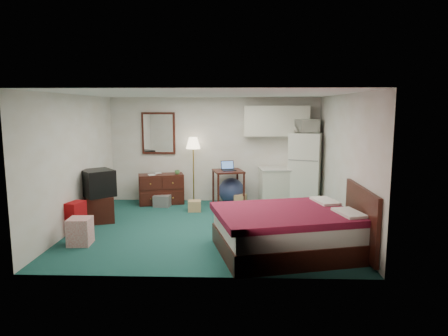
{
  "coord_description": "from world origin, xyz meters",
  "views": [
    {
      "loc": [
        0.54,
        -7.31,
        2.25
      ],
      "look_at": [
        0.29,
        0.32,
        1.1
      ],
      "focal_mm": 32.0,
      "sensor_mm": 36.0,
      "label": 1
    }
  ],
  "objects_px": {
    "kitchen_counter": "(277,187)",
    "tv_stand": "(100,208)",
    "bed": "(287,232)",
    "suitcase": "(76,218)",
    "desk": "(228,188)",
    "floor_lamp": "(193,170)",
    "fridge": "(306,169)",
    "dresser": "(161,189)"
  },
  "relations": [
    {
      "from": "desk",
      "to": "suitcase",
      "type": "relative_size",
      "value": 1.41
    },
    {
      "from": "kitchen_counter",
      "to": "tv_stand",
      "type": "distance_m",
      "value": 3.98
    },
    {
      "from": "bed",
      "to": "tv_stand",
      "type": "distance_m",
      "value": 3.88
    },
    {
      "from": "dresser",
      "to": "bed",
      "type": "xyz_separation_m",
      "value": [
        2.58,
        -3.17,
        -0.02
      ]
    },
    {
      "from": "suitcase",
      "to": "dresser",
      "type": "bearing_deg",
      "value": 79.7
    },
    {
      "from": "floor_lamp",
      "to": "kitchen_counter",
      "type": "relative_size",
      "value": 1.89
    },
    {
      "from": "kitchen_counter",
      "to": "fridge",
      "type": "relative_size",
      "value": 0.49
    },
    {
      "from": "tv_stand",
      "to": "suitcase",
      "type": "bearing_deg",
      "value": -120.33
    },
    {
      "from": "tv_stand",
      "to": "suitcase",
      "type": "distance_m",
      "value": 0.84
    },
    {
      "from": "dresser",
      "to": "kitchen_counter",
      "type": "xyz_separation_m",
      "value": [
        2.73,
        0.01,
        0.06
      ]
    },
    {
      "from": "kitchen_counter",
      "to": "fridge",
      "type": "xyz_separation_m",
      "value": [
        0.66,
        -0.03,
        0.43
      ]
    },
    {
      "from": "kitchen_counter",
      "to": "bed",
      "type": "bearing_deg",
      "value": -98.86
    },
    {
      "from": "kitchen_counter",
      "to": "fridge",
      "type": "height_order",
      "value": "fridge"
    },
    {
      "from": "dresser",
      "to": "tv_stand",
      "type": "relative_size",
      "value": 1.82
    },
    {
      "from": "bed",
      "to": "tv_stand",
      "type": "relative_size",
      "value": 3.65
    },
    {
      "from": "floor_lamp",
      "to": "bed",
      "type": "xyz_separation_m",
      "value": [
        1.82,
        -3.26,
        -0.45
      ]
    },
    {
      "from": "dresser",
      "to": "floor_lamp",
      "type": "bearing_deg",
      "value": -7.93
    },
    {
      "from": "suitcase",
      "to": "fridge",
      "type": "bearing_deg",
      "value": 42.24
    },
    {
      "from": "dresser",
      "to": "bed",
      "type": "height_order",
      "value": "dresser"
    },
    {
      "from": "tv_stand",
      "to": "desk",
      "type": "bearing_deg",
      "value": 9.7
    },
    {
      "from": "fridge",
      "to": "dresser",
      "type": "bearing_deg",
      "value": -160.62
    },
    {
      "from": "desk",
      "to": "fridge",
      "type": "bearing_deg",
      "value": -11.1
    },
    {
      "from": "fridge",
      "to": "tv_stand",
      "type": "xyz_separation_m",
      "value": [
        -4.32,
        -1.51,
        -0.58
      ]
    },
    {
      "from": "desk",
      "to": "bed",
      "type": "height_order",
      "value": "desk"
    },
    {
      "from": "tv_stand",
      "to": "suitcase",
      "type": "xyz_separation_m",
      "value": [
        -0.16,
        -0.82,
        0.03
      ]
    },
    {
      "from": "fridge",
      "to": "floor_lamp",
      "type": "bearing_deg",
      "value": -162.72
    },
    {
      "from": "floor_lamp",
      "to": "fridge",
      "type": "distance_m",
      "value": 2.63
    },
    {
      "from": "desk",
      "to": "kitchen_counter",
      "type": "xyz_separation_m",
      "value": [
        1.13,
        0.14,
        0.0
      ]
    },
    {
      "from": "desk",
      "to": "suitcase",
      "type": "xyz_separation_m",
      "value": [
        -2.69,
        -2.22,
        -0.12
      ]
    },
    {
      "from": "desk",
      "to": "tv_stand",
      "type": "bearing_deg",
      "value": -165.66
    },
    {
      "from": "kitchen_counter",
      "to": "bed",
      "type": "height_order",
      "value": "kitchen_counter"
    },
    {
      "from": "floor_lamp",
      "to": "kitchen_counter",
      "type": "xyz_separation_m",
      "value": [
        1.96,
        -0.08,
        -0.37
      ]
    },
    {
      "from": "floor_lamp",
      "to": "fridge",
      "type": "relative_size",
      "value": 0.93
    },
    {
      "from": "bed",
      "to": "floor_lamp",
      "type": "bearing_deg",
      "value": 105.03
    },
    {
      "from": "desk",
      "to": "suitcase",
      "type": "bearing_deg",
      "value": -155.07
    },
    {
      "from": "dresser",
      "to": "tv_stand",
      "type": "height_order",
      "value": "dresser"
    },
    {
      "from": "bed",
      "to": "suitcase",
      "type": "height_order",
      "value": "bed"
    },
    {
      "from": "fridge",
      "to": "kitchen_counter",
      "type": "bearing_deg",
      "value": -162.93
    },
    {
      "from": "dresser",
      "to": "kitchen_counter",
      "type": "distance_m",
      "value": 2.73
    },
    {
      "from": "kitchen_counter",
      "to": "suitcase",
      "type": "distance_m",
      "value": 4.5
    },
    {
      "from": "floor_lamp",
      "to": "tv_stand",
      "type": "distance_m",
      "value": 2.4
    },
    {
      "from": "desk",
      "to": "bed",
      "type": "xyz_separation_m",
      "value": [
        0.99,
        -3.04,
        -0.08
      ]
    }
  ]
}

